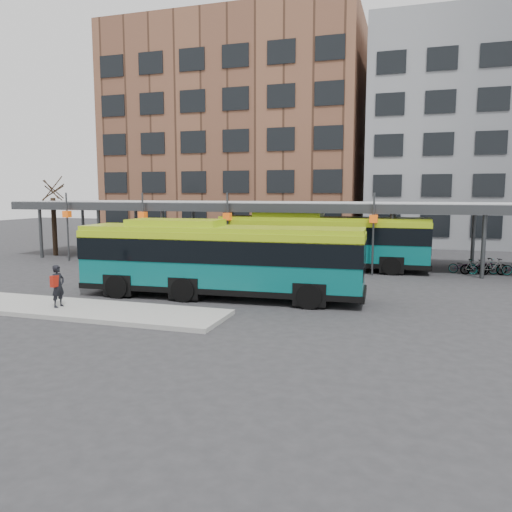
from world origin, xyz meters
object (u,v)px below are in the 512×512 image
Objects in this scene: pedestrian at (58,286)px; bus_rear at (321,239)px; tree at (54,224)px; bus_front at (219,257)px.

bus_rear is at bearing -24.84° from pedestrian.
pedestrian is at bearing -120.78° from bus_rear.
tree is 20.73m from bus_front.
tree is at bearing 44.07° from pedestrian.
pedestrian is (-8.20, -14.49, -0.81)m from bus_rear.
bus_front is 7.59× the size of pedestrian.
tree reaches higher than bus_rear.
bus_rear is at bearing -1.96° from tree.
bus_front is at bearing -31.14° from tree.
bus_front is 10.44m from bus_rear.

